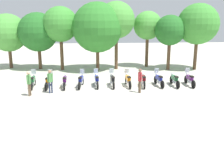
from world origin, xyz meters
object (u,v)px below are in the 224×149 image
Objects in this scene: motorcycle_0 at (33,81)px; person_0 at (140,78)px; motorcycle_4 at (97,80)px; motorcycle_1 at (49,81)px; tree_3 at (97,28)px; motorcycle_6 at (128,80)px; person_1 at (29,81)px; motorcycle_7 at (144,80)px; motorcycle_3 at (81,81)px; person_2 at (50,80)px; motorcycle_5 at (112,80)px; tree_1 at (38,32)px; tree_7 at (198,24)px; tree_2 at (60,24)px; motorcycle_8 at (159,80)px; motorcycle_2 at (65,81)px; tree_6 at (170,31)px; tree_5 at (148,26)px; motorcycle_9 at (175,80)px; motorcycle_10 at (190,79)px; tree_0 at (8,33)px.

motorcycle_0 is 8.49m from person_0.
motorcycle_0 and motorcycle_4 have the same top height.
motorcycle_1 is 8.70m from tree_3.
motorcycle_4 is at bearing -85.14° from motorcycle_1.
motorcycle_6 is 1.20× the size of person_0.
motorcycle_7 is at bearing 31.77° from person_1.
motorcycle_3 is 1.00× the size of motorcycle_7.
person_2 is (1.37, 0.55, -0.04)m from person_1.
motorcycle_5 is at bearing -83.93° from motorcycle_3.
motorcycle_1 is at bearing 97.98° from motorcycle_3.
motorcycle_1 is 2.31m from person_1.
motorcycle_5 is at bearing -46.99° from tree_1.
tree_7 is at bearing 97.80° from person_2.
tree_2 reaches higher than person_2.
motorcycle_0 is 6.34m from motorcycle_5.
motorcycle_5 is at bearing 83.65° from motorcycle_8.
person_0 is (5.66, -1.91, 0.58)m from motorcycle_2.
tree_3 is at bearing 177.83° from tree_6.
motorcycle_3 is at bearing -90.21° from motorcycle_2.
motorcycle_1 is 3.80m from motorcycle_4.
tree_2 is 9.68m from tree_5.
motorcycle_0 is 7.61m from motorcycle_6.
tree_1 is at bearing 58.29° from motorcycle_7.
motorcycle_6 is at bearing -143.18° from tree_7.
tree_6 is at bearing -61.45° from motorcycle_2.
person_2 is (-8.46, -1.31, 0.50)m from motorcycle_8.
motorcycle_4 is 0.37× the size of tree_6.
motorcycle_6 is 3.81m from motorcycle_9.
motorcycle_10 is 19.69m from tree_0.
motorcycle_2 is 1.20× the size of person_0.
motorcycle_2 is 0.30× the size of tree_3.
motorcycle_7 is 1.26× the size of person_2.
tree_7 reaches higher than person_1.
motorcycle_4 is 1.20× the size of person_0.
motorcycle_2 is 0.34× the size of tree_5.
tree_6 is at bearing -7.86° from tree_0.
person_0 is (4.39, -1.96, 0.57)m from motorcycle_3.
motorcycle_1 and motorcycle_3 have the same top height.
motorcycle_4 is 0.36× the size of tree_1.
tree_2 is at bearing 52.54° from motorcycle_7.
motorcycle_7 is (8.88, -0.39, -0.01)m from motorcycle_0.
motorcycle_10 is 9.67m from tree_5.
motorcycle_0 is at bearing 88.71° from motorcycle_10.
tree_3 is (9.81, -2.13, 0.61)m from tree_0.
motorcycle_0 is 1.00× the size of motorcycle_2.
motorcycle_3 is 7.60m from motorcycle_9.
tree_3 is 5.99m from tree_5.
tree_7 is (13.45, 6.21, 4.39)m from motorcycle_2.
motorcycle_9 is at bearing -37.08° from tree_2.
motorcycle_0 and motorcycle_5 have the same top height.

